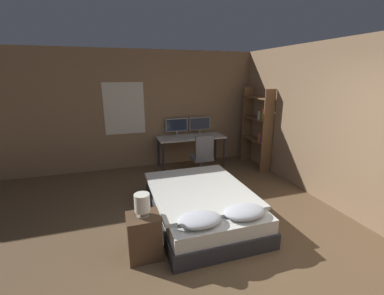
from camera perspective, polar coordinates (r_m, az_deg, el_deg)
name	(u,v)px	position (r m, az deg, el deg)	size (l,w,h in m)	color
ground_plane	(270,276)	(3.30, 16.90, -25.68)	(20.00, 20.00, 0.00)	brown
wall_back	(176,109)	(6.28, -3.65, 8.51)	(12.00, 0.08, 2.70)	#8E7051
wall_side_right	(322,123)	(4.98, 26.95, 4.87)	(0.06, 12.00, 2.70)	#8E7051
bed	(202,205)	(4.03, 2.16, -12.57)	(1.44, 2.06, 0.54)	#2D2D33
nightstand	(144,236)	(3.33, -10.60, -18.79)	(0.39, 0.35, 0.55)	brown
bedside_lamp	(142,203)	(3.10, -11.02, -12.06)	(0.18, 0.18, 0.28)	gray
desk	(191,140)	(6.11, -0.18, 1.69)	(1.59, 0.64, 0.74)	beige
monitor_left	(177,126)	(6.17, -3.40, 4.85)	(0.53, 0.16, 0.41)	#B7B7BC
monitor_right	(200,124)	(6.34, 1.75, 5.17)	(0.53, 0.16, 0.41)	#B7B7BC
keyboard	(194,138)	(5.89, 0.46, 2.08)	(0.39, 0.13, 0.02)	#B7B7BC
computer_mouse	(206,137)	(5.98, 3.04, 2.36)	(0.07, 0.05, 0.04)	#B7B7BC
office_chair	(202,161)	(5.52, 2.26, -2.99)	(0.52, 0.52, 0.95)	black
bookshelf	(259,125)	(6.20, 14.70, 4.96)	(0.26, 0.93, 1.86)	brown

